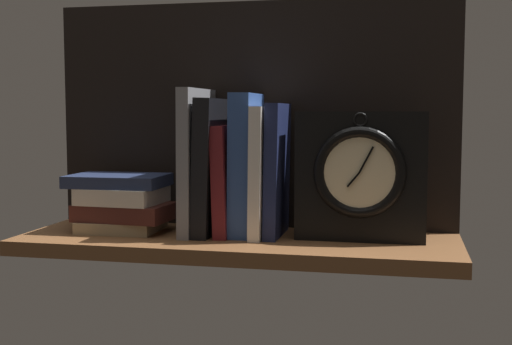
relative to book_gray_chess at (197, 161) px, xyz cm
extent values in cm
cube|color=brown|center=(8.02, -2.93, -14.01)|extent=(75.31, 24.79, 2.50)
cube|color=black|center=(8.02, 8.87, 8.09)|extent=(75.31, 1.20, 41.70)
cube|color=gray|center=(0.00, 0.00, 0.00)|extent=(2.28, 16.53, 25.53)
cube|color=black|center=(2.80, 0.00, -0.87)|extent=(3.67, 15.69, 23.87)
cube|color=maroon|center=(5.68, 0.00, -3.21)|extent=(2.88, 14.23, 19.15)
cube|color=#2D4C8E|center=(8.92, 0.00, -0.43)|extent=(3.85, 12.37, 24.68)
cube|color=silver|center=(12.04, 0.00, -1.59)|extent=(2.33, 15.26, 22.36)
cube|color=#192147|center=(14.48, 0.00, -1.31)|extent=(2.63, 13.09, 22.93)
cube|color=black|center=(28.85, -0.80, -2.00)|extent=(21.51, 6.00, 21.51)
torus|color=black|center=(28.85, -4.20, -1.13)|extent=(15.07, 1.85, 15.07)
cylinder|color=beige|center=(28.85, -4.20, -1.13)|extent=(12.16, 0.60, 12.16)
cube|color=black|center=(27.91, -4.70, -2.28)|extent=(2.11, 0.30, 2.49)
cube|color=black|center=(29.93, -4.70, 0.99)|extent=(2.43, 0.30, 4.37)
torus|color=black|center=(28.85, -3.80, 7.41)|extent=(2.44, 0.44, 2.44)
cube|color=#9E8966|center=(-13.82, -1.40, -11.73)|extent=(14.03, 12.59, 2.06)
cube|color=#471E19|center=(-12.98, -2.14, -9.20)|extent=(17.02, 11.28, 2.98)
cube|color=beige|center=(-13.56, -1.62, -6.24)|extent=(14.50, 12.35, 2.93)
cube|color=#232D4C|center=(-14.54, -1.16, -3.70)|extent=(17.16, 11.73, 2.16)
camera|label=1|loc=(35.94, -114.09, 8.71)|focal=47.32mm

